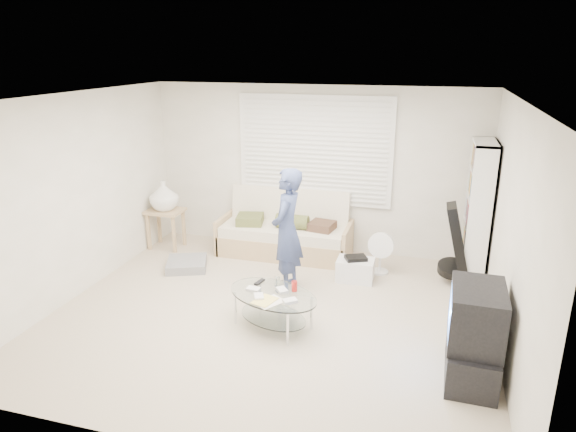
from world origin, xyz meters
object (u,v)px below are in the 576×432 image
(coffee_table, at_px, (273,300))
(bookshelf, at_px, (477,212))
(tv_unit, at_px, (474,335))
(futon_sofa, at_px, (285,234))

(coffee_table, bearing_deg, bookshelf, 42.07)
(bookshelf, height_order, tv_unit, bookshelf)
(bookshelf, bearing_deg, tv_unit, -93.02)
(futon_sofa, relative_size, coffee_table, 1.56)
(tv_unit, relative_size, coffee_table, 0.73)
(futon_sofa, xyz_separation_m, coffee_table, (0.48, -2.13, 0.01))
(bookshelf, bearing_deg, coffee_table, -137.93)
(coffee_table, bearing_deg, tv_unit, -10.49)
(bookshelf, distance_m, coffee_table, 3.03)
(futon_sofa, xyz_separation_m, tv_unit, (2.55, -2.51, 0.13))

